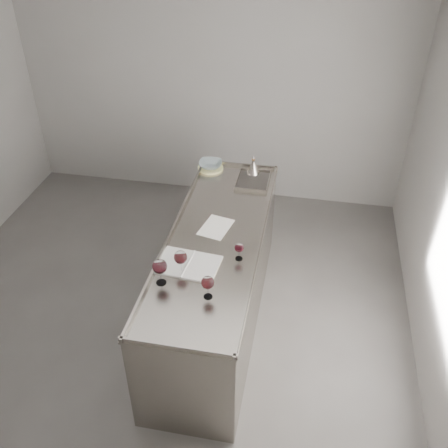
% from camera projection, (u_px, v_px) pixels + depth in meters
% --- Properties ---
extents(room_shell, '(4.54, 5.04, 2.84)m').
position_uv_depth(room_shell, '(140.00, 203.00, 3.64)').
color(room_shell, '#504E4B').
rests_on(room_shell, ground).
extents(counter, '(0.77, 2.42, 0.97)m').
position_uv_depth(counter, '(216.00, 279.00, 4.34)').
color(counter, gray).
rests_on(counter, ground).
extents(wine_glass_left, '(0.11, 0.11, 0.21)m').
position_uv_depth(wine_glass_left, '(160.00, 267.00, 3.53)').
color(wine_glass_left, white).
rests_on(wine_glass_left, counter).
extents(wine_glass_middle, '(0.10, 0.10, 0.19)m').
position_uv_depth(wine_glass_middle, '(181.00, 258.00, 3.63)').
color(wine_glass_middle, white).
rests_on(wine_glass_middle, counter).
extents(wine_glass_right, '(0.09, 0.09, 0.18)m').
position_uv_depth(wine_glass_right, '(208.00, 283.00, 3.42)').
color(wine_glass_right, white).
rests_on(wine_glass_right, counter).
extents(wine_glass_small, '(0.07, 0.07, 0.15)m').
position_uv_depth(wine_glass_small, '(239.00, 248.00, 3.78)').
color(wine_glass_small, white).
rests_on(wine_glass_small, counter).
extents(notebook, '(0.49, 0.36, 0.02)m').
position_uv_depth(notebook, '(188.00, 264.00, 3.77)').
color(notebook, white).
rests_on(notebook, counter).
extents(loose_paper_top, '(0.28, 0.35, 0.00)m').
position_uv_depth(loose_paper_top, '(216.00, 227.00, 4.17)').
color(loose_paper_top, white).
rests_on(loose_paper_top, counter).
extents(trivet, '(0.32, 0.32, 0.02)m').
position_uv_depth(trivet, '(211.00, 168.00, 4.96)').
color(trivet, '#EBE798').
rests_on(trivet, counter).
extents(ceramic_bowl, '(0.25, 0.25, 0.06)m').
position_uv_depth(ceramic_bowl, '(210.00, 165.00, 4.94)').
color(ceramic_bowl, gray).
rests_on(ceramic_bowl, trivet).
extents(wine_funnel, '(0.13, 0.13, 0.19)m').
position_uv_depth(wine_funnel, '(253.00, 168.00, 4.87)').
color(wine_funnel, '#A79E95').
rests_on(wine_funnel, counter).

